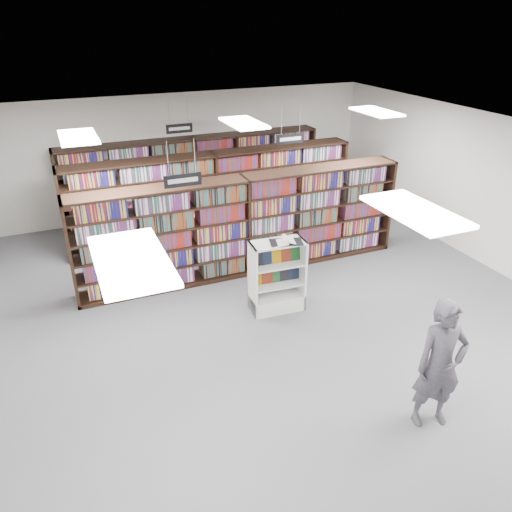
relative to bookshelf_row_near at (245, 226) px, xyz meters
name	(u,v)px	position (x,y,z in m)	size (l,w,h in m)	color
floor	(285,317)	(0.00, -2.00, -1.05)	(12.00, 12.00, 0.00)	#525357
ceiling	(290,144)	(0.00, -2.00, 2.15)	(10.00, 12.00, 0.10)	white
wall_back	(190,154)	(0.00, 4.00, 0.55)	(10.00, 0.10, 3.20)	silver
wall_right	(507,199)	(5.00, -2.00, 0.55)	(0.10, 12.00, 3.20)	silver
bookshelf_row_near	(245,226)	(0.00, 0.00, 0.00)	(7.00, 0.60, 2.10)	black
bookshelf_row_mid	(214,196)	(0.00, 2.00, 0.00)	(7.00, 0.60, 2.10)	black
bookshelf_row_far	(194,176)	(0.00, 3.70, 0.00)	(7.00, 0.60, 2.10)	black
aisle_sign_left	(183,179)	(-1.50, -1.00, 1.48)	(0.65, 0.02, 0.80)	#B2B2B7
aisle_sign_right	(290,138)	(1.50, 1.00, 1.48)	(0.65, 0.02, 0.80)	#B2B2B7
aisle_sign_center	(179,128)	(-0.50, 3.00, 1.48)	(0.65, 0.02, 0.80)	#B2B2B7
troffer_front_left	(131,260)	(-3.00, -5.00, 2.11)	(0.60, 1.20, 0.04)	white
troffer_front_center	(415,211)	(0.00, -5.00, 2.11)	(0.60, 1.20, 0.04)	white
troffer_back_left	(78,137)	(-3.00, 0.00, 2.11)	(0.60, 1.20, 0.04)	white
troffer_back_center	(244,123)	(0.00, 0.00, 2.11)	(0.60, 1.20, 0.04)	white
troffer_back_right	(376,112)	(3.00, 0.00, 2.11)	(0.60, 1.20, 0.04)	white
endcap_display	(276,286)	(-0.02, -1.63, -0.58)	(1.02, 0.56, 1.39)	silver
open_book	(286,241)	(0.09, -1.74, 0.37)	(0.65, 0.48, 0.13)	black
shopper	(440,365)	(0.72, -5.08, -0.11)	(0.69, 0.45, 1.89)	#524D58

